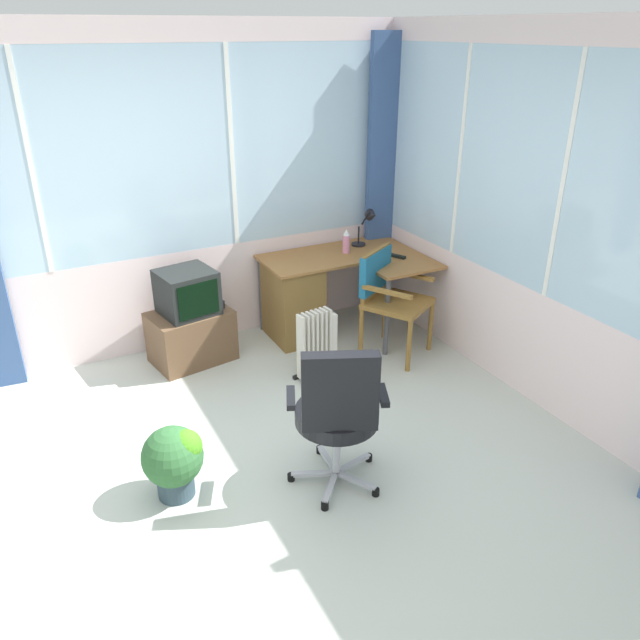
# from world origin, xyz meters

# --- Properties ---
(ground) EXTENTS (5.54, 5.16, 0.06)m
(ground) POSITION_xyz_m (0.00, 0.00, -0.03)
(ground) COLOR beige
(north_window_panel) EXTENTS (4.54, 0.07, 2.63)m
(north_window_panel) POSITION_xyz_m (-0.00, 2.11, 1.31)
(north_window_panel) COLOR silver
(north_window_panel) RESTS_ON ground
(east_window_panel) EXTENTS (0.07, 4.16, 2.63)m
(east_window_panel) POSITION_xyz_m (2.30, 0.00, 1.31)
(east_window_panel) COLOR silver
(east_window_panel) RESTS_ON ground
(curtain_corner) EXTENTS (0.32, 0.09, 2.53)m
(curtain_corner) POSITION_xyz_m (2.17, 1.98, 1.26)
(curtain_corner) COLOR #3B588C
(curtain_corner) RESTS_ON ground
(desk) EXTENTS (1.36, 1.02, 0.72)m
(desk) POSITION_xyz_m (1.20, 1.74, 0.40)
(desk) COLOR #986432
(desk) RESTS_ON ground
(desk_lamp) EXTENTS (0.22, 0.19, 0.35)m
(desk_lamp) POSITION_xyz_m (1.93, 1.82, 0.95)
(desk_lamp) COLOR black
(desk_lamp) RESTS_ON desk
(tv_remote) EXTENTS (0.11, 0.15, 0.02)m
(tv_remote) POSITION_xyz_m (1.99, 1.42, 0.73)
(tv_remote) COLOR black
(tv_remote) RESTS_ON desk
(spray_bottle) EXTENTS (0.06, 0.06, 0.22)m
(spray_bottle) POSITION_xyz_m (1.66, 1.74, 0.83)
(spray_bottle) COLOR pink
(spray_bottle) RESTS_ON desk
(wooden_armchair) EXTENTS (0.66, 0.66, 0.90)m
(wooden_armchair) POSITION_xyz_m (1.71, 1.16, 0.58)
(wooden_armchair) COLOR olive
(wooden_armchair) RESTS_ON ground
(office_chair) EXTENTS (0.63, 0.60, 0.98)m
(office_chair) POSITION_xyz_m (0.50, -0.22, 0.57)
(office_chair) COLOR #B7B7BF
(office_chair) RESTS_ON ground
(tv_on_stand) EXTENTS (0.71, 0.54, 0.80)m
(tv_on_stand) POSITION_xyz_m (0.19, 1.74, 0.36)
(tv_on_stand) COLOR brown
(tv_on_stand) RESTS_ON ground
(space_heater) EXTENTS (0.36, 0.21, 0.58)m
(space_heater) POSITION_xyz_m (0.99, 1.01, 0.29)
(space_heater) COLOR silver
(space_heater) RESTS_ON ground
(potted_plant) EXTENTS (0.36, 0.36, 0.46)m
(potted_plant) POSITION_xyz_m (-0.38, 0.16, 0.27)
(potted_plant) COLOR #314650
(potted_plant) RESTS_ON ground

